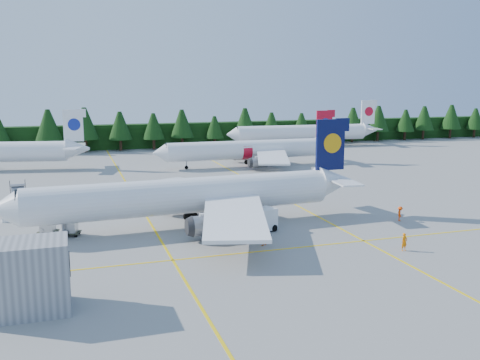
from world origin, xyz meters
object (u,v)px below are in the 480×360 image
object	(u,v)px
airliner_red	(242,150)
airliner_navy	(178,197)
airstairs	(20,212)
service_truck	(255,222)

from	to	relation	value
airliner_red	airliner_navy	bearing A→B (deg)	-116.82
airliner_navy	airliner_red	size ratio (longest dim) A/B	1.11
airstairs	airliner_navy	bearing A→B (deg)	-34.98
airliner_red	service_truck	distance (m)	47.18
airliner_navy	service_truck	distance (m)	9.18
airstairs	service_truck	size ratio (longest dim) A/B	1.02
airliner_navy	service_truck	world-z (taller)	airliner_navy
airliner_red	airstairs	xyz separation A→B (m)	(-38.22, -30.54, -2.41)
airliner_navy	airstairs	world-z (taller)	airliner_navy
airliner_navy	service_truck	size ratio (longest dim) A/B	7.29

